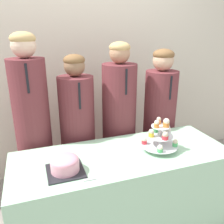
{
  "coord_description": "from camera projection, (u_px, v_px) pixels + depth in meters",
  "views": [
    {
      "loc": [
        -0.6,
        -1.15,
        1.62
      ],
      "look_at": [
        -0.08,
        0.34,
        1.07
      ],
      "focal_mm": 38.0,
      "sensor_mm": 36.0,
      "label": 1
    }
  ],
  "objects": [
    {
      "name": "wall_back",
      "position": [
        85.0,
        55.0,
        2.61
      ],
      "size": [
        9.0,
        0.06,
        2.7
      ],
      "color": "beige",
      "rests_on": "ground_plane"
    },
    {
      "name": "round_cake",
      "position": [
        65.0,
        164.0,
        1.54
      ],
      "size": [
        0.24,
        0.24,
        0.12
      ],
      "color": "#232328",
      "rests_on": "table"
    },
    {
      "name": "student_0",
      "position": [
        34.0,
        134.0,
        2.03
      ],
      "size": [
        0.3,
        0.3,
        1.6
      ],
      "color": "brown",
      "rests_on": "ground_plane"
    },
    {
      "name": "student_1",
      "position": [
        78.0,
        138.0,
        2.18
      ],
      "size": [
        0.31,
        0.32,
        1.43
      ],
      "color": "brown",
      "rests_on": "ground_plane"
    },
    {
      "name": "student_2",
      "position": [
        119.0,
        128.0,
        2.29
      ],
      "size": [
        0.32,
        0.32,
        1.52
      ],
      "color": "brown",
      "rests_on": "ground_plane"
    },
    {
      "name": "student_3",
      "position": [
        159.0,
        125.0,
        2.44
      ],
      "size": [
        0.32,
        0.32,
        1.45
      ],
      "color": "brown",
      "rests_on": "ground_plane"
    },
    {
      "name": "cupcake_stand",
      "position": [
        160.0,
        136.0,
        1.8
      ],
      "size": [
        0.29,
        0.29,
        0.26
      ],
      "color": "silver",
      "rests_on": "table"
    },
    {
      "name": "table",
      "position": [
        123.0,
        194.0,
        1.9
      ],
      "size": [
        1.64,
        0.62,
        0.73
      ],
      "color": "#A8DBB2",
      "rests_on": "ground_plane"
    },
    {
      "name": "cake_knife",
      "position": [
        96.0,
        178.0,
        1.48
      ],
      "size": [
        0.25,
        0.04,
        0.01
      ],
      "rotation": [
        0.0,
        0.0,
        -0.08
      ],
      "color": "silver",
      "rests_on": "table"
    }
  ]
}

